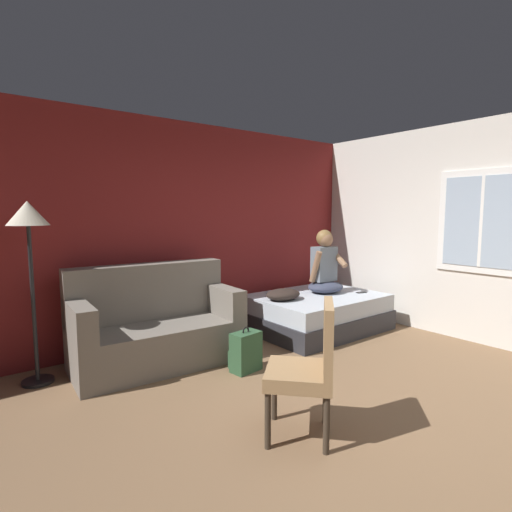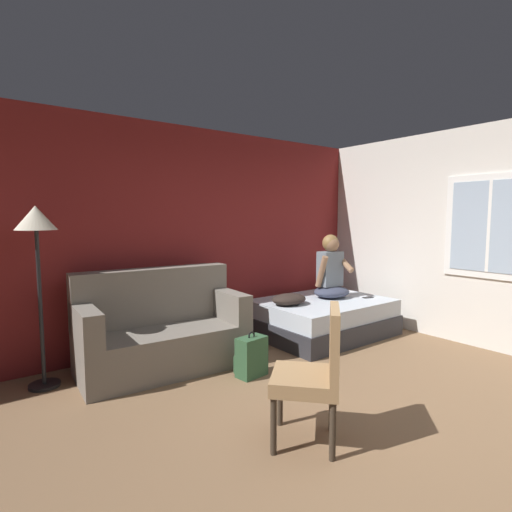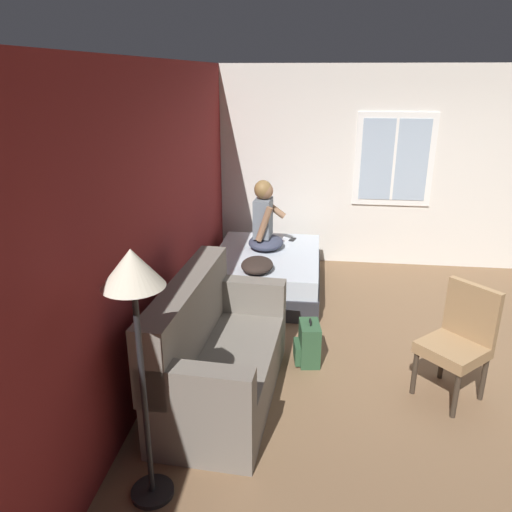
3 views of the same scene
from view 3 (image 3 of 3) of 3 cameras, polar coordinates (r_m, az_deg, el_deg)
The scene contains 11 objects.
ground_plane at distance 5.24m, azimuth 22.11°, elevation -11.01°, with size 40.00×40.00×0.00m, color brown.
wall_back_accent at distance 4.72m, azimuth -10.84°, elevation 4.69°, with size 10.13×0.16×2.70m, color maroon.
wall_side_with_window at distance 7.22m, azimuth 18.46°, elevation 9.38°, with size 0.19×6.92×2.70m.
bed at distance 6.25m, azimuth 1.26°, elevation -1.86°, with size 1.75×1.31×0.48m.
couch at distance 4.22m, azimuth -4.70°, elevation -11.18°, with size 1.75×0.93×1.04m.
side_chair at distance 4.48m, azimuth 22.20°, elevation -8.72°, with size 0.65×0.65×0.98m.
person_seated at distance 6.25m, azimuth 0.99°, elevation 3.98°, with size 0.55×0.48×0.88m.
backpack at distance 4.78m, azimuth 5.99°, elevation -9.95°, with size 0.32×0.27×0.46m.
throw_pillow at distance 5.61m, azimuth 0.12°, elevation -1.04°, with size 0.48×0.36×0.14m, color #2D231E.
cell_phone at distance 6.70m, azimuth 4.20°, elevation 1.91°, with size 0.07×0.14×0.01m, color black.
floor_lamp at distance 2.86m, azimuth -13.74°, elevation -4.32°, with size 0.36×0.36×1.70m.
Camera 3 is at (-4.33, 1.42, 2.59)m, focal length 35.00 mm.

